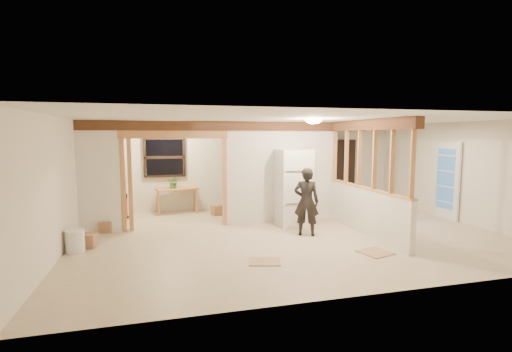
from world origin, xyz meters
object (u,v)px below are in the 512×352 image
object	(u,v)px
refrigerator	(293,187)
woman	(306,202)
shop_vac	(119,206)
bookshelf	(338,172)
work_table	(177,200)

from	to	relation	value
refrigerator	woman	distance (m)	0.98
refrigerator	woman	xyz separation A→B (m)	(-0.06, -0.97, -0.18)
woman	shop_vac	distance (m)	4.96
shop_vac	bookshelf	xyz separation A→B (m)	(6.48, 0.45, 0.69)
refrigerator	work_table	distance (m)	3.46
shop_vac	work_table	bearing A→B (deg)	13.19
refrigerator	woman	world-z (taller)	refrigerator
work_table	woman	bearing A→B (deg)	-62.28
shop_vac	bookshelf	distance (m)	6.53
woman	bookshelf	distance (m)	3.99
refrigerator	work_table	xyz separation A→B (m)	(-2.65, 2.15, -0.56)
woman	work_table	xyz separation A→B (m)	(-2.59, 3.11, -0.39)
work_table	shop_vac	world-z (taller)	work_table
woman	work_table	world-z (taller)	woman
work_table	shop_vac	bearing A→B (deg)	-178.81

